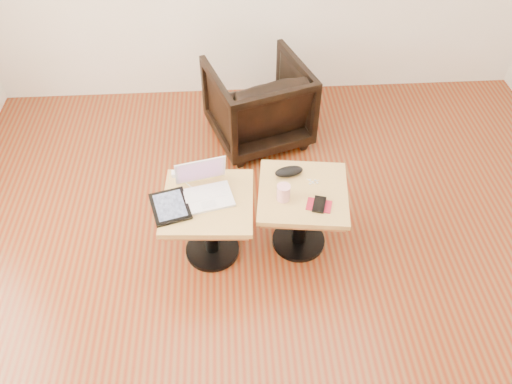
{
  "coord_description": "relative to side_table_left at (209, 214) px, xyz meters",
  "views": [
    {
      "loc": [
        -0.29,
        -1.56,
        2.56
      ],
      "look_at": [
        -0.16,
        0.43,
        0.52
      ],
      "focal_mm": 35.0,
      "sensor_mm": 36.0,
      "label": 1
    }
  ],
  "objects": [
    {
      "name": "room_shell",
      "position": [
        0.44,
        -0.43,
        0.99
      ],
      "size": [
        4.52,
        4.52,
        2.71
      ],
      "color": "#641E0B",
      "rests_on": "ground"
    },
    {
      "name": "side_table_left",
      "position": [
        0.0,
        0.0,
        0.0
      ],
      "size": [
        0.55,
        0.55,
        0.47
      ],
      "rotation": [
        0.0,
        0.0,
        -0.06
      ],
      "color": "black",
      "rests_on": "ground"
    },
    {
      "name": "side_table_right",
      "position": [
        0.56,
        0.04,
        0.0
      ],
      "size": [
        0.58,
        0.58,
        0.47
      ],
      "rotation": [
        0.0,
        0.0,
        -0.13
      ],
      "color": "black",
      "rests_on": "ground"
    },
    {
      "name": "laptop",
      "position": [
        -0.01,
        0.05,
        0.16
      ],
      "size": [
        0.35,
        0.32,
        0.21
      ],
      "rotation": [
        0.0,
        0.0,
        0.22
      ],
      "color": "white",
      "rests_on": "side_table_left"
    },
    {
      "name": "tablet",
      "position": [
        -0.21,
        -0.04,
        0.13
      ],
      "size": [
        0.26,
        0.3,
        0.02
      ],
      "rotation": [
        0.0,
        0.0,
        0.27
      ],
      "color": "black",
      "rests_on": "side_table_left"
    },
    {
      "name": "charging_adapter",
      "position": [
        -0.2,
        0.22,
        0.13
      ],
      "size": [
        0.05,
        0.05,
        0.03
      ],
      "primitive_type": "cube",
      "rotation": [
        0.0,
        0.0,
        0.06
      ],
      "color": "white",
      "rests_on": "side_table_left"
    },
    {
      "name": "glasses_case",
      "position": [
        0.49,
        0.18,
        0.15
      ],
      "size": [
        0.19,
        0.11,
        0.05
      ],
      "primitive_type": "ellipsoid",
      "rotation": [
        0.0,
        0.0,
        0.19
      ],
      "color": "black",
      "rests_on": "side_table_right"
    },
    {
      "name": "striped_cup",
      "position": [
        0.44,
        -0.01,
        0.17
      ],
      "size": [
        0.11,
        0.11,
        0.1
      ],
      "primitive_type": "cylinder",
      "rotation": [
        0.0,
        0.0,
        -0.54
      ],
      "color": "#DB5063",
      "rests_on": "side_table_right"
    },
    {
      "name": "earbuds_tangle",
      "position": [
        0.63,
        0.11,
        0.12
      ],
      "size": [
        0.07,
        0.04,
        0.01
      ],
      "color": "white",
      "rests_on": "side_table_right"
    },
    {
      "name": "phone_on_sleeve",
      "position": [
        0.64,
        -0.08,
        0.13
      ],
      "size": [
        0.16,
        0.14,
        0.02
      ],
      "rotation": [
        0.0,
        0.0,
        -0.3
      ],
      "color": "maroon",
      "rests_on": "side_table_right"
    },
    {
      "name": "armchair",
      "position": [
        0.37,
        1.15,
        -0.03
      ],
      "size": [
        0.87,
        0.89,
        0.64
      ],
      "primitive_type": "imported",
      "rotation": [
        0.0,
        0.0,
        3.47
      ],
      "color": "black",
      "rests_on": "ground"
    }
  ]
}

